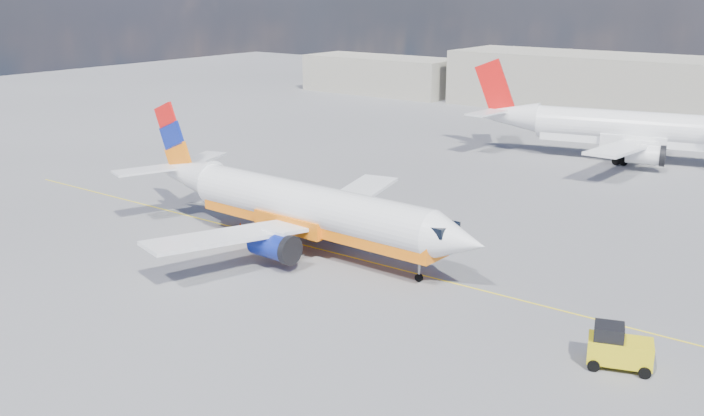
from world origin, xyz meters
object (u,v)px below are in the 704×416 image
Objects in this scene: gse_tug at (618,348)px; traffic_cone at (240,225)px; main_jet at (300,207)px; second_jet at (635,130)px.

gse_tug is 30.52m from traffic_cone.
gse_tug is (23.44, -4.11, -2.02)m from main_jet.
traffic_cone is (-6.67, 0.80, -2.78)m from main_jet.
gse_tug is at bearing -85.41° from second_jet.
main_jet reaches higher than traffic_cone.
main_jet is at bearing -6.84° from traffic_cone.
second_jet is 67.97× the size of traffic_cone.
main_jet is at bearing -115.08° from second_jet.
second_jet reaches higher than gse_tug.
second_jet is (9.15, 41.73, 0.31)m from main_jet.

